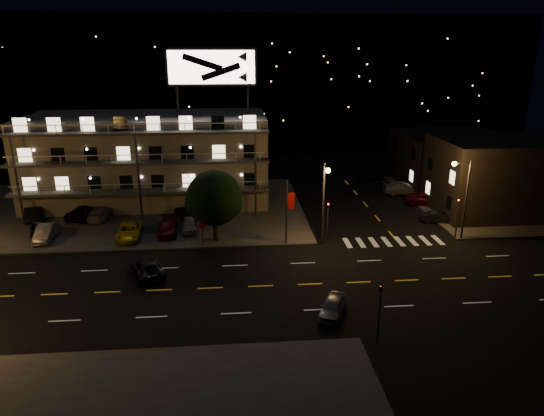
{
  "coord_description": "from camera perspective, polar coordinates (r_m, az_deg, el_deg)",
  "views": [
    {
      "loc": [
        -0.01,
        -34.7,
        18.25
      ],
      "look_at": [
        3.59,
        8.0,
        3.88
      ],
      "focal_mm": 32.0,
      "sensor_mm": 36.0,
      "label": 1
    }
  ],
  "objects": [
    {
      "name": "ground",
      "position": [
        39.21,
        -4.31,
        -9.27
      ],
      "size": [
        140.0,
        140.0,
        0.0
      ],
      "primitive_type": "plane",
      "color": "black",
      "rests_on": "ground"
    },
    {
      "name": "curb_ne",
      "position": [
        64.98,
        22.92,
        0.79
      ],
      "size": [
        16.0,
        24.0,
        0.15
      ],
      "primitive_type": "cube",
      "color": "#373734",
      "rests_on": "ground"
    },
    {
      "name": "lot_car_2",
      "position": [
        50.11,
        -16.39,
        -2.61
      ],
      "size": [
        2.51,
        4.95,
        1.34
      ],
      "primitive_type": "imported",
      "rotation": [
        0.0,
        0.0,
        0.06
      ],
      "color": "yellow",
      "rests_on": "curb_nw"
    },
    {
      "name": "lot_car_8",
      "position": [
        54.55,
        -10.23,
        -0.42
      ],
      "size": [
        2.95,
        4.19,
        1.32
      ],
      "primitive_type": "imported",
      "rotation": [
        0.0,
        0.0,
        3.54
      ],
      "color": "black",
      "rests_on": "curb_nw"
    },
    {
      "name": "lot_car_3",
      "position": [
        50.24,
        -12.19,
        -2.2
      ],
      "size": [
        2.1,
        4.71,
        1.34
      ],
      "primitive_type": "imported",
      "rotation": [
        0.0,
        0.0,
        0.05
      ],
      "color": "#500B0D",
      "rests_on": "curb_nw"
    },
    {
      "name": "side_car_3",
      "position": [
        70.56,
        11.25,
        3.7
      ],
      "size": [
        3.88,
        2.45,
        1.23
      ],
      "primitive_type": "imported",
      "rotation": [
        0.0,
        0.0,
        1.87
      ],
      "color": "black",
      "rests_on": "ground"
    },
    {
      "name": "curb_nw",
      "position": [
        59.31,
        -18.21,
        -0.27
      ],
      "size": [
        44.0,
        24.0,
        0.15
      ],
      "primitive_type": "cube",
      "color": "#373734",
      "rests_on": "ground"
    },
    {
      "name": "stop_sign",
      "position": [
        46.42,
        -8.2,
        -2.54
      ],
      "size": [
        0.91,
        0.11,
        2.61
      ],
      "color": "#2D2D30",
      "rests_on": "ground"
    },
    {
      "name": "lot_car_1",
      "position": [
        52.52,
        -25.11,
        -2.64
      ],
      "size": [
        1.8,
        4.38,
        1.41
      ],
      "primitive_type": "imported",
      "rotation": [
        0.0,
        0.0,
        0.07
      ],
      "color": "gray",
      "rests_on": "curb_nw"
    },
    {
      "name": "signal_nw",
      "position": [
        46.83,
        6.56,
        -1.16
      ],
      "size": [
        0.2,
        0.27,
        4.6
      ],
      "color": "#2D2D30",
      "rests_on": "ground"
    },
    {
      "name": "lot_car_9",
      "position": [
        55.1,
        -7.59,
        -0.06
      ],
      "size": [
        2.71,
        4.42,
        1.37
      ],
      "primitive_type": "imported",
      "rotation": [
        0.0,
        0.0,
        2.82
      ],
      "color": "#500B0D",
      "rests_on": "curb_nw"
    },
    {
      "name": "side_car_2",
      "position": [
        65.06,
        15.19,
        2.29
      ],
      "size": [
        5.41,
        2.46,
        1.54
      ],
      "primitive_type": "imported",
      "rotation": [
        0.0,
        0.0,
        1.51
      ],
      "color": "gray",
      "rests_on": "ground"
    },
    {
      "name": "lot_car_7",
      "position": [
        56.45,
        -19.45,
        -0.52
      ],
      "size": [
        2.49,
        4.97,
        1.38
      ],
      "primitive_type": "imported",
      "rotation": [
        0.0,
        0.0,
        3.02
      ],
      "color": "gray",
      "rests_on": "curb_nw"
    },
    {
      "name": "hill_backdrop",
      "position": [
        103.87,
        -8.36,
        14.65
      ],
      "size": [
        120.0,
        25.0,
        24.0
      ],
      "color": "black",
      "rests_on": "ground"
    },
    {
      "name": "streetlight_ne",
      "position": [
        50.16,
        21.59,
        1.84
      ],
      "size": [
        1.92,
        0.44,
        8.0
      ],
      "color": "#2D2D30",
      "rests_on": "ground"
    },
    {
      "name": "lot_car_5",
      "position": [
        59.2,
        -26.3,
        -0.53
      ],
      "size": [
        2.73,
        4.6,
        1.43
      ],
      "primitive_type": "imported",
      "rotation": [
        0.0,
        0.0,
        3.44
      ],
      "color": "black",
      "rests_on": "curb_nw"
    },
    {
      "name": "side_car_1",
      "position": [
        61.31,
        17.89,
        1.01
      ],
      "size": [
        5.72,
        3.75,
        1.46
      ],
      "primitive_type": "imported",
      "rotation": [
        0.0,
        0.0,
        1.3
      ],
      "color": "#500B0D",
      "rests_on": "ground"
    },
    {
      "name": "side_bldg_front",
      "position": [
        60.55,
        25.09,
        3.39
      ],
      "size": [
        14.06,
        10.0,
        8.5
      ],
      "color": "black",
      "rests_on": "ground"
    },
    {
      "name": "streetlight_nc",
      "position": [
        45.46,
        6.18,
        1.42
      ],
      "size": [
        0.44,
        1.92,
        8.0
      ],
      "color": "#2D2D30",
      "rests_on": "ground"
    },
    {
      "name": "lot_car_0",
      "position": [
        54.31,
        -25.78,
        -2.1
      ],
      "size": [
        2.84,
        4.29,
        1.36
      ],
      "primitive_type": "imported",
      "rotation": [
        0.0,
        0.0,
        0.34
      ],
      "color": "black",
      "rests_on": "curb_nw"
    },
    {
      "name": "signal_ne",
      "position": [
        50.96,
        21.04,
        -0.67
      ],
      "size": [
        0.27,
        0.2,
        4.6
      ],
      "color": "#2D2D30",
      "rests_on": "ground"
    },
    {
      "name": "road_car_east",
      "position": [
        35.45,
        7.16,
        -11.42
      ],
      "size": [
        2.85,
        4.02,
        1.27
      ],
      "primitive_type": "imported",
      "rotation": [
        0.0,
        0.0,
        -0.41
      ],
      "color": "gray",
      "rests_on": "ground"
    },
    {
      "name": "lot_car_6",
      "position": [
        57.36,
        -21.06,
        -0.39
      ],
      "size": [
        3.82,
        5.61,
        1.43
      ],
      "primitive_type": "imported",
      "rotation": [
        0.0,
        0.0,
        2.83
      ],
      "color": "black",
      "rests_on": "curb_nw"
    },
    {
      "name": "tree",
      "position": [
        46.59,
        -6.85,
        0.99
      ],
      "size": [
        5.57,
        5.36,
        7.01
      ],
      "color": "black",
      "rests_on": "curb_nw"
    },
    {
      "name": "signal_sw",
      "position": [
        31.84,
        12.54,
        -11.47
      ],
      "size": [
        0.2,
        0.27,
        4.6
      ],
      "color": "#2D2D30",
      "rests_on": "ground"
    },
    {
      "name": "side_bldg_back",
      "position": [
        71.05,
        20.37,
        5.39
      ],
      "size": [
        14.06,
        12.0,
        7.0
      ],
      "color": "black",
      "rests_on": "ground"
    },
    {
      "name": "side_car_0",
      "position": [
        55.6,
        19.08,
        -1.02
      ],
      "size": [
        3.93,
        2.36,
        1.22
      ],
      "primitive_type": "imported",
      "rotation": [
        0.0,
        0.0,
        1.26
      ],
      "color": "black",
      "rests_on": "ground"
    },
    {
      "name": "lot_car_4",
      "position": [
        50.53,
        -9.67,
        -1.95
      ],
      "size": [
        1.82,
        3.9,
        1.29
      ],
      "primitive_type": "imported",
      "rotation": [
        0.0,
        0.0,
        0.08
      ],
      "color": "gray",
      "rests_on": "curb_nw"
    },
    {
      "name": "road_car_west",
      "position": [
        42.08,
        -14.43,
        -6.78
      ],
      "size": [
        3.83,
        5.36,
        1.36
      ],
      "primitive_type": "imported",
      "rotation": [
        0.0,
        0.0,
        3.5
      ],
      "color": "black",
      "rests_on": "ground"
    },
    {
      "name": "motel",
      "position": [
        60.8,
        -14.18,
        5.71
      ],
      "size": [
        28.0,
        13.8,
        18.1
      ],
      "color": "gray",
      "rests_on": "ground"
    },
    {
      "name": "banner_north",
      "position": [
        45.86,
        1.82,
        -0.33
      ],
      "size": [
        0.83,
        0.16,
        6.4
      ],
      "color": "#2D2D30",
      "rests_on": "ground"
    }
  ]
}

